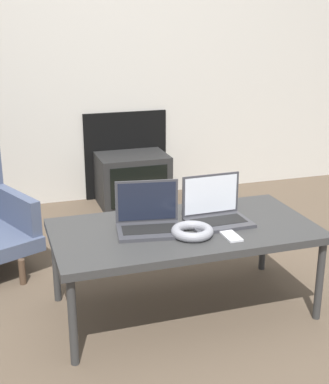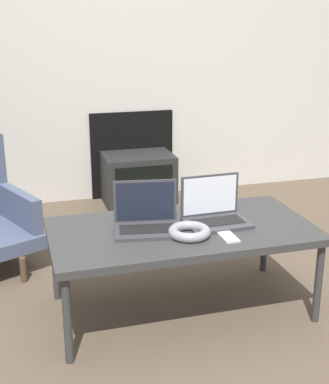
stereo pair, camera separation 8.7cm
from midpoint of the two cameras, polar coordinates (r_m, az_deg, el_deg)
ground_plane at (r=2.53m, az=2.79°, el=-14.81°), size 14.00×14.00×0.00m
wall_back at (r=4.12m, az=-7.51°, el=16.80°), size 7.00×0.08×2.60m
table at (r=2.53m, az=1.11°, el=-4.48°), size 1.24×0.64×0.43m
laptop_left at (r=2.48m, az=-2.72°, el=-2.94°), size 0.33×0.25×0.22m
laptop_right at (r=2.58m, az=4.52°, el=-2.10°), size 0.30×0.22×0.22m
headphones at (r=2.42m, az=2.02°, el=-4.21°), size 0.19×0.19×0.04m
phone at (r=2.43m, az=6.07°, el=-4.69°), size 0.06×0.13×0.01m
tv at (r=4.09m, az=-4.02°, el=1.34°), size 0.52×0.39×0.39m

